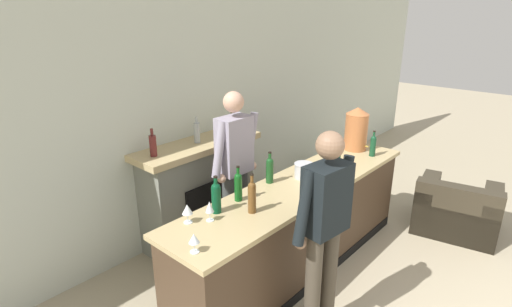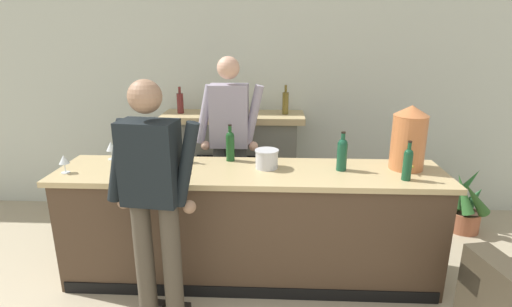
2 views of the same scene
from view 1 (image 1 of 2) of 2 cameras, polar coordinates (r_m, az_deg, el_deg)
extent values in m
cube|color=beige|center=(4.62, -10.55, 4.47)|extent=(12.00, 0.07, 2.75)
cube|color=#453323|center=(4.17, 6.15, -10.69)|extent=(3.05, 0.62, 0.93)
cube|color=tan|center=(3.94, 6.41, -4.57)|extent=(3.12, 0.69, 0.04)
cube|color=black|center=(4.26, 9.51, -16.86)|extent=(2.99, 0.01, 0.10)
cube|color=slate|center=(4.71, -8.09, -5.68)|extent=(1.37, 0.44, 1.12)
cube|color=black|center=(4.61, -6.11, -8.13)|extent=(0.75, 0.02, 0.72)
cube|color=tan|center=(4.47, -8.29, 1.14)|extent=(1.53, 0.52, 0.07)
cylinder|color=#591F1E|center=(4.10, -14.50, 1.06)|extent=(0.07, 0.07, 0.21)
cylinder|color=#591F1E|center=(4.06, -14.68, 2.97)|extent=(0.03, 0.03, 0.07)
cylinder|color=#A7B1B5|center=(4.42, -8.43, 2.93)|extent=(0.07, 0.07, 0.22)
cylinder|color=#A7B1B5|center=(4.38, -8.53, 4.80)|extent=(0.03, 0.03, 0.07)
cylinder|color=brown|center=(4.79, -3.25, 4.50)|extent=(0.07, 0.07, 0.23)
cylinder|color=brown|center=(4.75, -3.28, 6.30)|extent=(0.03, 0.03, 0.08)
cube|color=#342D21|center=(5.55, 26.65, -7.63)|extent=(0.99, 1.06, 0.42)
cube|color=#342D21|center=(5.20, 26.56, -7.76)|extent=(0.35, 0.93, 0.70)
cube|color=#342D21|center=(5.52, 30.44, -7.63)|extent=(0.85, 0.35, 0.56)
cube|color=#342D21|center=(5.53, 23.11, -6.31)|extent=(0.85, 0.35, 0.56)
cylinder|color=#9B573A|center=(6.47, 10.89, -2.90)|extent=(0.31, 0.31, 0.22)
cylinder|color=#332319|center=(6.43, 10.95, -2.09)|extent=(0.28, 0.28, 0.02)
cone|color=#316D3C|center=(6.44, 11.30, -0.42)|extent=(0.17, 0.27, 0.31)
cone|color=#2D6D32|center=(6.43, 10.20, 0.28)|extent=(0.35, 0.18, 0.45)
cone|color=#366A34|center=(6.32, 10.30, -0.71)|extent=(0.25, 0.31, 0.33)
cone|color=#347433|center=(6.23, 11.34, -0.44)|extent=(0.27, 0.27, 0.43)
cone|color=#305C27|center=(6.31, 12.09, -0.53)|extent=(0.36, 0.16, 0.40)
cylinder|color=#453E32|center=(3.51, 10.33, -17.03)|extent=(0.13, 0.13, 0.97)
cylinder|color=#453E32|center=(3.39, 8.11, -18.50)|extent=(0.13, 0.13, 0.97)
cube|color=black|center=(3.05, 10.04, -6.37)|extent=(0.38, 0.26, 0.54)
cylinder|color=black|center=(3.23, 12.32, -5.12)|extent=(0.20, 0.08, 0.57)
sphere|color=#8C694F|center=(3.38, 11.67, -9.64)|extent=(0.09, 0.09, 0.09)
cylinder|color=black|center=(2.90, 6.84, -7.78)|extent=(0.20, 0.08, 0.57)
sphere|color=#8C694F|center=(3.06, 6.32, -12.62)|extent=(0.09, 0.09, 0.09)
sphere|color=#8C694F|center=(2.89, 10.54, 1.16)|extent=(0.21, 0.21, 0.21)
cylinder|color=#3D4140|center=(4.31, -3.86, -9.08)|extent=(0.13, 0.13, 0.99)
cube|color=black|center=(4.51, -3.08, -14.47)|extent=(0.10, 0.24, 0.07)
cylinder|color=#3D4140|center=(4.43, -2.01, -8.16)|extent=(0.13, 0.13, 0.99)
cube|color=black|center=(4.63, -1.29, -13.43)|extent=(0.10, 0.24, 0.07)
cube|color=#9890A5|center=(4.05, -3.11, 1.21)|extent=(0.36, 0.22, 0.59)
cylinder|color=#9890A5|center=(3.89, -5.29, 0.54)|extent=(0.20, 0.08, 0.57)
sphere|color=#D5A186|center=(3.98, -4.95, -3.59)|extent=(0.09, 0.09, 0.09)
cylinder|color=#9890A5|center=(4.19, -0.71, 2.11)|extent=(0.20, 0.08, 0.57)
sphere|color=#D5A186|center=(4.28, -0.50, -1.77)|extent=(0.09, 0.09, 0.09)
sphere|color=#D5A186|center=(3.93, -3.23, 7.37)|extent=(0.21, 0.21, 0.21)
cylinder|color=#BB6B3C|center=(4.93, 14.11, 3.02)|extent=(0.27, 0.27, 0.44)
cone|color=#BB6B3C|center=(4.86, 14.37, 5.95)|extent=(0.27, 0.27, 0.08)
cylinder|color=#B29333|center=(4.91, 15.54, 0.98)|extent=(0.02, 0.04, 0.02)
cylinder|color=silver|center=(4.04, 6.82, -2.52)|extent=(0.18, 0.18, 0.14)
cylinder|color=silver|center=(4.01, 6.87, -1.51)|extent=(0.19, 0.19, 0.01)
cylinder|color=#104F18|center=(3.54, -2.55, -5.04)|extent=(0.07, 0.07, 0.23)
sphere|color=#104F18|center=(3.49, -2.58, -3.35)|extent=(0.07, 0.07, 0.07)
cylinder|color=#104F18|center=(3.47, -2.59, -2.68)|extent=(0.03, 0.03, 0.09)
cylinder|color=black|center=(3.45, -2.60, -1.92)|extent=(0.03, 0.03, 0.01)
cylinder|color=#15472F|center=(4.49, 11.54, 0.08)|extent=(0.08, 0.08, 0.22)
sphere|color=#15472F|center=(4.45, 11.64, 1.41)|extent=(0.08, 0.08, 0.08)
cylinder|color=#15472F|center=(4.44, 11.68, 1.94)|extent=(0.03, 0.03, 0.09)
cylinder|color=black|center=(4.43, 11.72, 2.54)|extent=(0.04, 0.04, 0.01)
cylinder|color=#18471D|center=(3.89, 1.97, -2.66)|extent=(0.07, 0.07, 0.22)
sphere|color=#18471D|center=(3.85, 1.99, -1.15)|extent=(0.07, 0.07, 0.07)
cylinder|color=#18471D|center=(3.83, 1.99, -0.55)|extent=(0.03, 0.03, 0.09)
cylinder|color=black|center=(3.82, 2.00, 0.14)|extent=(0.03, 0.03, 0.01)
cylinder|color=#094023|center=(3.35, -5.70, -6.62)|extent=(0.08, 0.08, 0.23)
sphere|color=#094023|center=(3.30, -5.77, -4.86)|extent=(0.08, 0.08, 0.08)
cylinder|color=#094023|center=(3.28, -5.79, -4.15)|extent=(0.03, 0.03, 0.09)
cylinder|color=black|center=(3.26, -5.82, -3.35)|extent=(0.04, 0.04, 0.01)
cylinder|color=brown|center=(3.33, -0.58, -6.54)|extent=(0.07, 0.07, 0.24)
sphere|color=brown|center=(3.28, -0.58, -4.65)|extent=(0.07, 0.07, 0.07)
cylinder|color=brown|center=(3.26, -0.59, -3.89)|extent=(0.03, 0.03, 0.09)
cylinder|color=black|center=(3.24, -0.59, -3.04)|extent=(0.03, 0.03, 0.01)
cylinder|color=#144227|center=(4.79, 16.34, 0.85)|extent=(0.07, 0.07, 0.21)
sphere|color=#144227|center=(4.76, 16.46, 2.05)|extent=(0.06, 0.06, 0.06)
cylinder|color=#144227|center=(4.74, 16.51, 2.52)|extent=(0.03, 0.03, 0.08)
cylinder|color=black|center=(4.73, 16.57, 3.06)|extent=(0.03, 0.03, 0.01)
cylinder|color=silver|center=(3.28, -6.57, -9.45)|extent=(0.06, 0.06, 0.01)
cylinder|color=silver|center=(3.26, -6.60, -8.84)|extent=(0.01, 0.01, 0.07)
cone|color=silver|center=(3.22, -6.66, -7.55)|extent=(0.07, 0.07, 0.09)
cylinder|color=silver|center=(2.91, -8.74, -13.70)|extent=(0.07, 0.07, 0.01)
cylinder|color=silver|center=(2.89, -8.78, -13.06)|extent=(0.01, 0.01, 0.07)
cone|color=silver|center=(2.86, -8.86, -11.87)|extent=(0.08, 0.08, 0.07)
cylinder|color=silver|center=(3.28, -9.68, -9.64)|extent=(0.07, 0.07, 0.01)
cylinder|color=silver|center=(3.26, -9.72, -9.03)|extent=(0.01, 0.01, 0.07)
cone|color=silver|center=(3.22, -9.80, -7.83)|extent=(0.09, 0.09, 0.08)
camera|label=2|loc=(3.33, 57.78, 1.30)|focal=28.00mm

